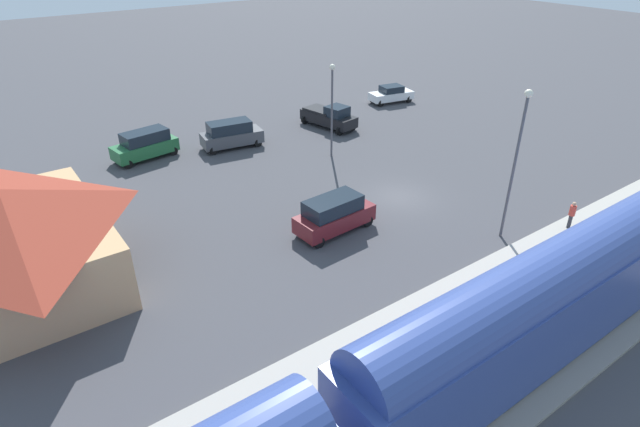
% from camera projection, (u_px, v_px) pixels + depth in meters
% --- Properties ---
extents(ground_plane, '(200.00, 200.00, 0.00)m').
position_uv_depth(ground_plane, '(398.00, 197.00, 34.75)').
color(ground_plane, '#424247').
extents(railway_track, '(4.80, 70.00, 0.30)m').
position_uv_depth(railway_track, '(599.00, 304.00, 24.76)').
color(railway_track, gray).
rests_on(railway_track, ground).
extents(platform, '(3.20, 46.00, 0.30)m').
position_uv_depth(platform, '(527.00, 264.00, 27.58)').
color(platform, '#A8A399').
rests_on(platform, ground).
extents(station_building, '(11.82, 8.86, 5.33)m').
position_uv_depth(station_building, '(13.00, 236.00, 25.05)').
color(station_building, tan).
rests_on(station_building, ground).
extents(pedestrian_on_platform, '(0.36, 0.36, 1.71)m').
position_uv_depth(pedestrian_on_platform, '(572.00, 213.00, 30.13)').
color(pedestrian_on_platform, '#333338').
rests_on(pedestrian_on_platform, platform).
extents(pickup_black, '(5.67, 3.23, 2.14)m').
position_uv_depth(pickup_black, '(329.00, 116.00, 46.29)').
color(pickup_black, black).
rests_on(pickup_black, ground).
extents(sedan_white, '(2.64, 4.76, 1.74)m').
position_uv_depth(sedan_white, '(391.00, 94.00, 52.99)').
color(sedan_white, white).
rests_on(sedan_white, ground).
extents(suv_charcoal, '(2.66, 5.14, 2.22)m').
position_uv_depth(suv_charcoal, '(231.00, 134.00, 41.99)').
color(suv_charcoal, '#47494F').
rests_on(suv_charcoal, ground).
extents(suv_green, '(2.64, 5.13, 2.22)m').
position_uv_depth(suv_green, '(145.00, 145.00, 39.97)').
color(suv_green, '#236638').
rests_on(suv_green, ground).
extents(suv_maroon, '(2.25, 5.01, 2.22)m').
position_uv_depth(suv_maroon, '(334.00, 214.00, 30.30)').
color(suv_maroon, maroon).
rests_on(suv_maroon, ground).
extents(light_pole_near_platform, '(0.44, 0.44, 8.73)m').
position_uv_depth(light_pole_near_platform, '(517.00, 150.00, 27.73)').
color(light_pole_near_platform, '#515156').
rests_on(light_pole_near_platform, ground).
extents(light_pole_lot_center, '(0.44, 0.44, 7.18)m').
position_uv_depth(light_pole_lot_center, '(332.00, 99.00, 38.82)').
color(light_pole_lot_center, '#515156').
rests_on(light_pole_lot_center, ground).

